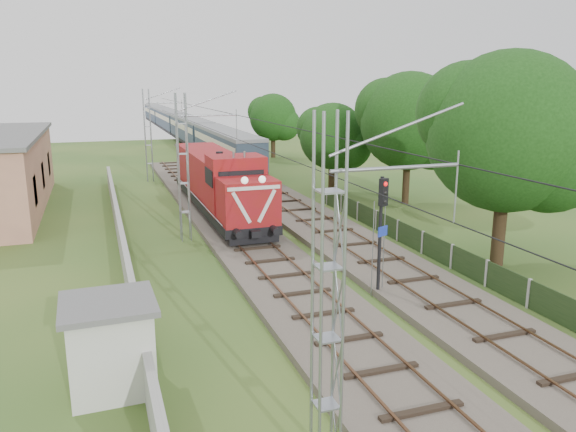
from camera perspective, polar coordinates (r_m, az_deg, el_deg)
name	(u,v)px	position (r m, az deg, el deg)	size (l,w,h in m)	color
ground	(317,316)	(21.41, 2.93, -10.06)	(140.00, 140.00, 0.00)	#274C1C
track_main	(264,257)	(27.55, -2.49, -4.22)	(4.20, 70.00, 0.45)	#6B6054
track_side	(279,200)	(41.02, -0.96, 1.68)	(4.20, 80.00, 0.45)	#6B6054
catenary	(184,168)	(30.85, -10.51, 4.85)	(3.31, 70.00, 8.00)	gray
boundary_wall	(120,232)	(31.20, -16.71, -1.59)	(0.25, 40.00, 1.50)	#9E9E99
fence	(452,257)	(27.37, 16.32, -3.97)	(0.12, 32.00, 1.20)	black
locomotive	(219,182)	(36.65, -7.05, 3.50)	(3.06, 17.45, 4.43)	black
coach_rake	(179,124)	(88.41, -10.99, 9.19)	(2.83, 84.40, 3.27)	black
signal_post	(382,216)	(22.41, 9.51, 0.03)	(0.52, 0.43, 4.96)	black
relay_hut	(111,345)	(16.94, -17.56, -12.35)	(2.63, 2.63, 2.66)	beige
tree_a	(510,134)	(27.70, 21.60, 7.77)	(7.72, 7.36, 10.01)	#3A2817
tree_b	(410,122)	(40.69, 12.31, 9.29)	(7.18, 6.84, 9.31)	#3A2817
tree_c	(333,137)	(44.25, 4.63, 8.00)	(5.42, 5.16, 7.03)	#3A2817
tree_d	(274,118)	(65.33, -1.47, 9.94)	(5.64, 5.38, 7.32)	#3A2817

